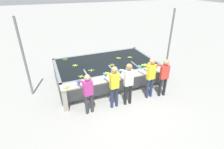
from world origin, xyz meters
TOP-DOWN VIEW (x-y plane):
  - ground_plane at (0.00, 0.00)m, footprint 80.00×80.00m
  - wash_tank at (-0.00, 1.77)m, footprint 4.56×2.66m
  - work_ledge at (0.00, 0.23)m, footprint 4.56×0.45m
  - worker_0 at (-1.42, -0.30)m, footprint 0.47×0.73m
  - worker_1 at (-0.45, -0.32)m, footprint 0.42×0.72m
  - worker_2 at (0.10, -0.35)m, footprint 0.43×0.72m
  - worker_3 at (1.11, -0.26)m, footprint 0.46×0.73m
  - worker_4 at (1.69, -0.36)m, footprint 0.48×0.74m
  - banana_bunch_floating_0 at (-0.87, 1.15)m, footprint 0.28×0.28m
  - banana_bunch_floating_1 at (0.15, 1.30)m, footprint 0.27×0.27m
  - banana_bunch_floating_2 at (-1.71, 2.79)m, footprint 0.28×0.28m
  - banana_bunch_floating_3 at (1.29, 1.82)m, footprint 0.28×0.28m
  - banana_bunch_floating_4 at (-1.41, 1.89)m, footprint 0.28×0.27m
  - banana_bunch_floating_5 at (-1.40, 0.75)m, footprint 0.24×0.24m
  - banana_bunch_floating_6 at (0.74, 1.94)m, footprint 0.28×0.26m
  - banana_bunch_ledge_0 at (-2.06, 0.14)m, footprint 0.28×0.28m
  - knife_0 at (-1.21, 0.17)m, footprint 0.35×0.05m
  - support_post_left at (-3.33, 1.76)m, footprint 0.09×0.09m
  - support_post_right at (3.23, 1.38)m, footprint 0.09×0.09m

SIDE VIEW (x-z plane):
  - ground_plane at x=0.00m, z-range 0.00..0.00m
  - wash_tank at x=0.00m, z-range -0.01..0.92m
  - work_ledge at x=0.00m, z-range 0.19..1.12m
  - worker_0 at x=-1.42m, z-range 0.14..1.70m
  - knife_0 at x=-1.21m, z-range 0.93..0.95m
  - banana_bunch_floating_3 at x=1.29m, z-range 0.90..0.98m
  - banana_bunch_floating_4 at x=-1.41m, z-range 0.90..0.98m
  - banana_bunch_floating_6 at x=0.74m, z-range 0.90..0.98m
  - banana_bunch_floating_0 at x=-0.87m, z-range 0.90..0.98m
  - banana_bunch_floating_1 at x=0.15m, z-range 0.90..0.98m
  - banana_bunch_floating_2 at x=-1.71m, z-range 0.90..0.98m
  - banana_bunch_floating_5 at x=-1.40m, z-range 0.90..0.98m
  - banana_bunch_ledge_0 at x=-2.06m, z-range 0.91..0.98m
  - worker_4 at x=1.69m, z-range 0.16..1.78m
  - worker_1 at x=-0.45m, z-range 0.17..1.85m
  - worker_2 at x=0.10m, z-range 0.18..1.88m
  - worker_3 at x=1.11m, z-range 0.18..1.90m
  - support_post_left at x=-3.33m, z-range 0.00..3.20m
  - support_post_right at x=3.23m, z-range 0.00..3.20m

